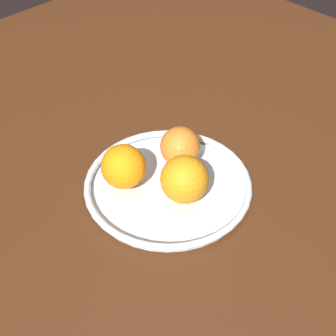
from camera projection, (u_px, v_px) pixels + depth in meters
ground_plane at (168, 197)px, 87.07cm from camera, size 154.61×154.61×4.00cm
fruit_bowl at (168, 185)px, 85.10cm from camera, size 28.73×28.73×1.80cm
orange_front_right at (185, 179)px, 79.12cm from camera, size 7.88×7.88×7.88cm
orange_back_left at (123, 166)px, 81.65cm from camera, size 7.48×7.48×7.48cm
orange_back_right at (180, 146)px, 85.83cm from camera, size 6.98×6.98×6.98cm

